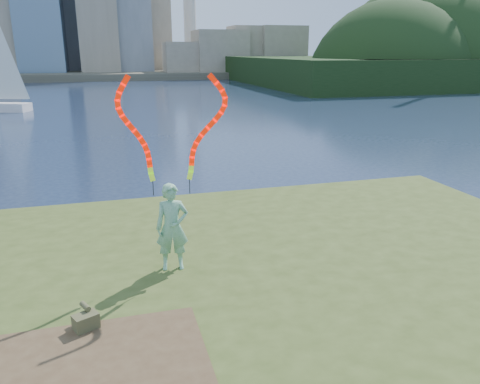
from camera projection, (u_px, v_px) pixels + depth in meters
name	position (u px, v px, depth m)	size (l,w,h in m)	color
ground	(206.00, 297.00, 9.96)	(320.00, 320.00, 0.00)	#19263F
grassy_knoll	(235.00, 346.00, 7.75)	(20.00, 18.00, 0.80)	#384719
dirt_patch	(93.00, 382.00, 6.21)	(3.20, 3.00, 0.02)	#47331E
far_shore	(112.00, 73.00, 97.24)	(320.00, 40.00, 1.20)	#514B3B
wooded_hill	(473.00, 80.00, 80.69)	(78.00, 50.00, 63.00)	black
woman_with_ribbons	(171.00, 202.00, 9.12)	(2.10, 0.49, 4.14)	#116C30
canvas_bag	(86.00, 321.00, 7.37)	(0.44, 0.50, 0.35)	#444526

